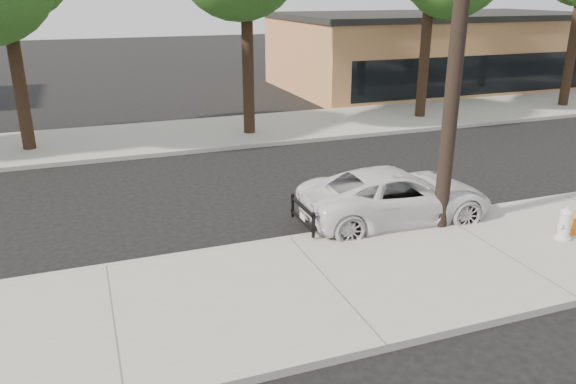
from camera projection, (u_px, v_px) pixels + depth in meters
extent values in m
plane|color=black|center=(262.00, 211.00, 14.65)|extent=(120.00, 120.00, 0.00)
cube|color=gray|center=(329.00, 284.00, 10.83)|extent=(90.00, 4.40, 0.15)
cube|color=gray|center=(196.00, 134.00, 22.13)|extent=(90.00, 5.00, 0.15)
cube|color=#9E9B93|center=(290.00, 240.00, 12.77)|extent=(90.00, 0.12, 0.16)
cube|color=#AB6747|center=(435.00, 51.00, 33.31)|extent=(18.00, 10.00, 4.00)
cylinder|color=black|center=(459.00, 29.00, 11.87)|extent=(0.34, 0.34, 9.00)
cylinder|color=black|center=(20.00, 88.00, 19.16)|extent=(0.44, 0.44, 4.25)
cylinder|color=black|center=(248.00, 71.00, 21.33)|extent=(0.44, 0.44, 4.75)
cylinder|color=black|center=(424.00, 66.00, 24.26)|extent=(0.44, 0.44, 4.40)
cylinder|color=black|center=(571.00, 57.00, 26.66)|extent=(0.44, 0.44, 4.60)
imported|color=silver|center=(396.00, 196.00, 13.82)|extent=(4.87, 2.43, 1.32)
cylinder|color=silver|center=(562.00, 237.00, 12.63)|extent=(0.35, 0.35, 0.07)
cylinder|color=silver|center=(564.00, 226.00, 12.54)|extent=(0.26, 0.26, 0.61)
ellipsoid|color=silver|center=(567.00, 213.00, 12.43)|extent=(0.29, 0.29, 0.20)
cylinder|color=silver|center=(565.00, 224.00, 12.52)|extent=(0.39, 0.21, 0.12)
cylinder|color=silver|center=(565.00, 224.00, 12.52)|extent=(0.20, 0.23, 0.15)
cube|color=orange|center=(574.00, 232.00, 13.00)|extent=(0.48, 0.48, 0.02)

